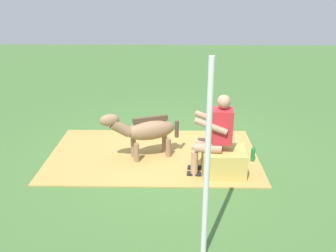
# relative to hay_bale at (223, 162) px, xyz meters

# --- Properties ---
(ground_plane) EXTENTS (24.00, 24.00, 0.00)m
(ground_plane) POSITION_rel_hay_bale_xyz_m (0.85, -0.65, -0.21)
(ground_plane) COLOR #426B33
(hay_patch) EXTENTS (3.59, 2.17, 0.02)m
(hay_patch) POSITION_rel_hay_bale_xyz_m (1.13, -0.65, -0.20)
(hay_patch) COLOR #AD8C47
(hay_patch) RESTS_ON ground
(hay_bale) EXTENTS (0.65, 0.53, 0.42)m
(hay_bale) POSITION_rel_hay_bale_xyz_m (0.00, 0.00, 0.00)
(hay_bale) COLOR tan
(hay_bale) RESTS_ON ground
(person_seated) EXTENTS (0.68, 0.45, 1.30)m
(person_seated) POSITION_rel_hay_bale_xyz_m (0.16, -0.01, 0.50)
(person_seated) COLOR tan
(person_seated) RESTS_ON ground
(pony_standing) EXTENTS (1.29, 0.67, 0.88)m
(pony_standing) POSITION_rel_hay_bale_xyz_m (1.25, -0.53, 0.31)
(pony_standing) COLOR #8C6B4C
(pony_standing) RESTS_ON ground
(soda_bottle) EXTENTS (0.07, 0.07, 0.30)m
(soda_bottle) POSITION_rel_hay_bale_xyz_m (-0.55, -0.43, -0.07)
(soda_bottle) COLOR #197233
(soda_bottle) RESTS_ON ground
(tent_pole_left) EXTENTS (0.06, 0.06, 2.21)m
(tent_pole_left) POSITION_rel_hay_bale_xyz_m (0.44, 1.82, 0.89)
(tent_pole_left) COLOR silver
(tent_pole_left) RESTS_ON ground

